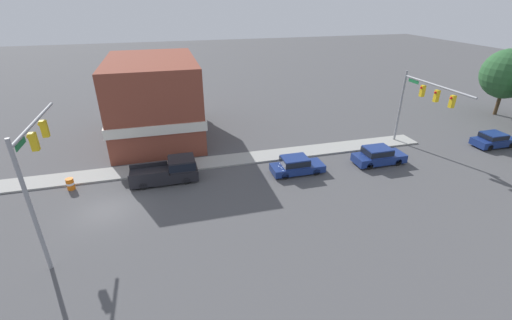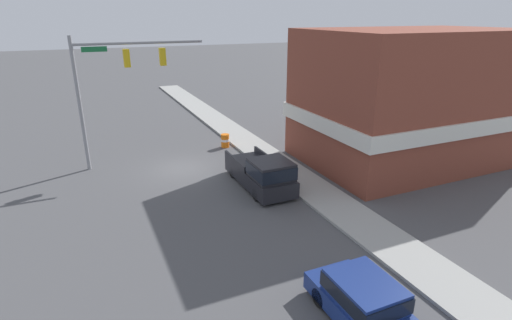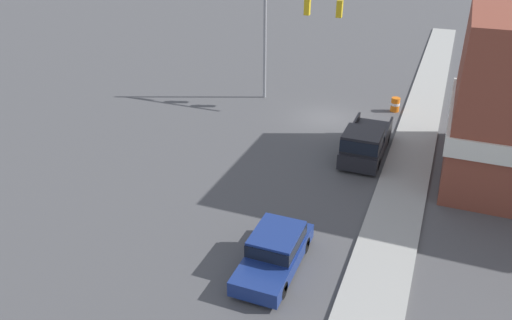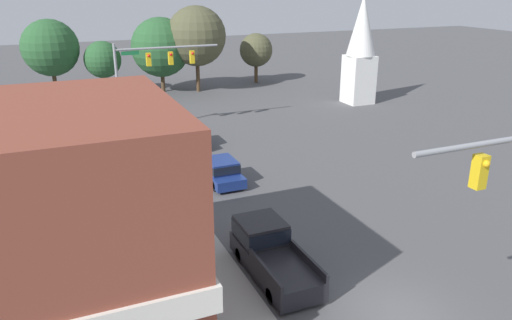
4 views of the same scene
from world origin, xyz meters
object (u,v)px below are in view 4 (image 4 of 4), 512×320
(car_lead, at_px, (221,170))
(car_second_ahead, at_px, (189,135))
(pickup_truck_parked, at_px, (269,250))
(car_distant, at_px, (148,100))

(car_lead, xyz_separation_m, car_second_ahead, (0.23, 7.92, 0.05))
(car_lead, xyz_separation_m, pickup_truck_parked, (-1.45, -10.52, 0.17))
(car_distant, height_order, pickup_truck_parked, pickup_truck_parked)
(car_lead, height_order, pickup_truck_parked, pickup_truck_parked)
(car_second_ahead, bearing_deg, car_lead, -91.64)
(car_lead, distance_m, car_distant, 21.55)
(car_second_ahead, height_order, pickup_truck_parked, pickup_truck_parked)
(car_lead, bearing_deg, car_distant, 90.45)
(car_lead, distance_m, car_second_ahead, 7.92)
(car_lead, distance_m, pickup_truck_parked, 10.62)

